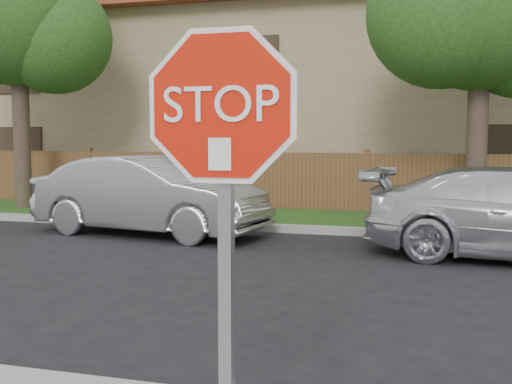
% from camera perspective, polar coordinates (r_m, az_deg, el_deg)
% --- Properties ---
extents(far_curb, '(70.00, 0.30, 0.15)m').
position_cam_1_polar(far_curb, '(12.51, 9.11, -3.71)').
color(far_curb, gray).
rests_on(far_curb, ground).
extents(grass_strip, '(70.00, 3.00, 0.12)m').
position_cam_1_polar(grass_strip, '(14.13, 9.86, -2.76)').
color(grass_strip, '#1E4714').
rests_on(grass_strip, ground).
extents(fence, '(70.00, 0.12, 1.60)m').
position_cam_1_polar(fence, '(15.64, 10.48, 0.73)').
color(fence, brown).
rests_on(fence, ground).
extents(apartment_building, '(35.20, 9.20, 7.20)m').
position_cam_1_polar(apartment_building, '(21.23, 11.95, 9.24)').
color(apartment_building, '#8C7D56').
rests_on(apartment_building, ground).
extents(tree_left, '(4.80, 3.90, 7.78)m').
position_cam_1_polar(tree_left, '(17.46, -21.99, 15.48)').
color(tree_left, '#382B21').
rests_on(tree_left, ground).
extents(tree_mid, '(4.80, 3.90, 7.35)m').
position_cam_1_polar(tree_mid, '(14.05, 20.81, 16.69)').
color(tree_mid, '#382B21').
rests_on(tree_mid, ground).
extents(stop_sign, '(1.01, 0.13, 2.55)m').
position_cam_1_polar(stop_sign, '(2.81, -3.17, 1.59)').
color(stop_sign, gray).
rests_on(stop_sign, sidewalk_near).
extents(sedan_left, '(5.14, 2.49, 1.62)m').
position_cam_1_polar(sedan_left, '(12.50, -10.08, -0.33)').
color(sedan_left, '#A4A5A9').
rests_on(sedan_left, ground).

